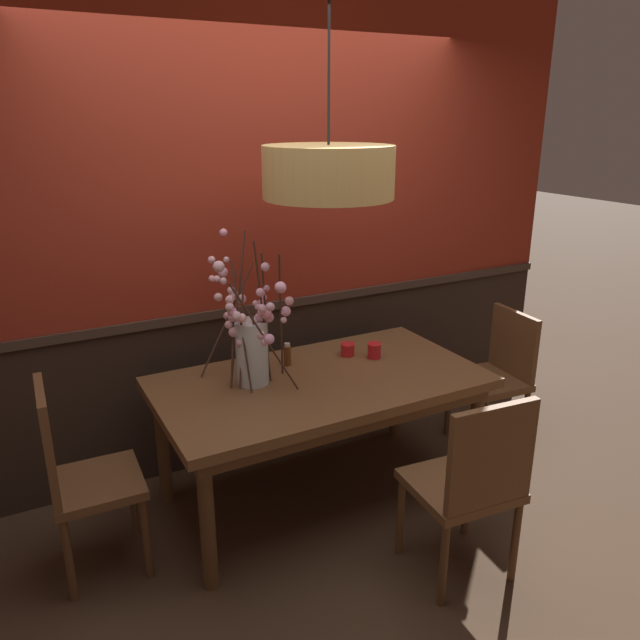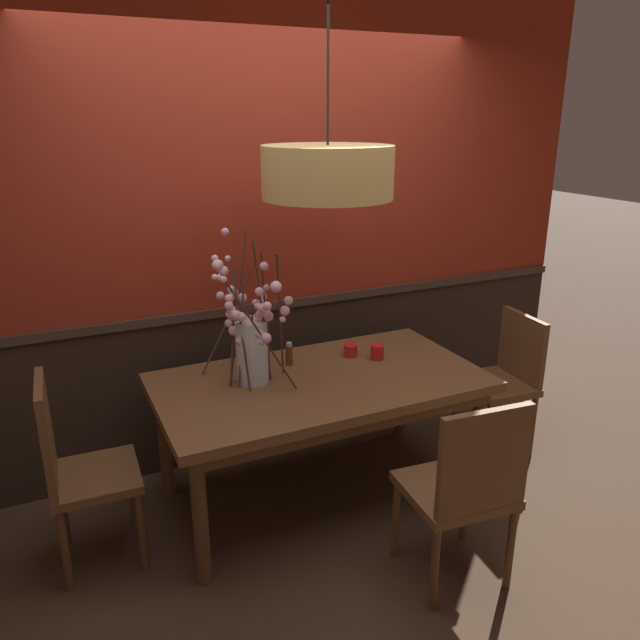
{
  "view_description": "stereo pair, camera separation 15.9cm",
  "coord_description": "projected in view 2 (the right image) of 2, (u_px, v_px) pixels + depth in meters",
  "views": [
    {
      "loc": [
        -1.41,
        -2.63,
        2.06
      ],
      "look_at": [
        0.0,
        0.0,
        1.05
      ],
      "focal_mm": 34.52,
      "sensor_mm": 36.0,
      "label": 1
    },
    {
      "loc": [
        -1.27,
        -2.7,
        2.06
      ],
      "look_at": [
        0.0,
        0.0,
        1.05
      ],
      "focal_mm": 34.52,
      "sensor_mm": 36.0,
      "label": 2
    }
  ],
  "objects": [
    {
      "name": "chair_near_side_right",
      "position": [
        465.0,
        485.0,
        2.68
      ],
      "size": [
        0.48,
        0.46,
        0.94
      ],
      "color": "brown",
      "rests_on": "ground"
    },
    {
      "name": "chair_head_east_end",
      "position": [
        506.0,
        375.0,
        3.85
      ],
      "size": [
        0.42,
        0.46,
        0.89
      ],
      "color": "brown",
      "rests_on": "ground"
    },
    {
      "name": "chair_head_west_end",
      "position": [
        76.0,
        465.0,
        2.82
      ],
      "size": [
        0.41,
        0.42,
        0.96
      ],
      "color": "brown",
      "rests_on": "ground"
    },
    {
      "name": "chair_far_side_left",
      "position": [
        230.0,
        365.0,
        3.98
      ],
      "size": [
        0.43,
        0.44,
        0.92
      ],
      "color": "brown",
      "rests_on": "ground"
    },
    {
      "name": "candle_holder_nearer_center",
      "position": [
        351.0,
        350.0,
        3.54
      ],
      "size": [
        0.08,
        0.08,
        0.07
      ],
      "color": "red",
      "rests_on": "dining_table"
    },
    {
      "name": "pendant_lamp",
      "position": [
        328.0,
        172.0,
        2.84
      ],
      "size": [
        0.61,
        0.61,
        1.31
      ],
      "color": "tan"
    },
    {
      "name": "back_wall",
      "position": [
        270.0,
        216.0,
        3.61
      ],
      "size": [
        4.29,
        0.14,
        2.99
      ],
      "color": "#2D2119",
      "rests_on": "ground"
    },
    {
      "name": "candle_holder_nearer_edge",
      "position": [
        377.0,
        351.0,
        3.49
      ],
      "size": [
        0.08,
        0.08,
        0.09
      ],
      "color": "red",
      "rests_on": "dining_table"
    },
    {
      "name": "vase_with_blossoms",
      "position": [
        251.0,
        341.0,
        3.14
      ],
      "size": [
        0.41,
        0.79,
        0.78
      ],
      "color": "silver",
      "rests_on": "dining_table"
    },
    {
      "name": "dining_table",
      "position": [
        320.0,
        392.0,
        3.28
      ],
      "size": [
        1.72,
        0.94,
        0.73
      ],
      "color": "brown",
      "rests_on": "ground"
    },
    {
      "name": "ground_plane",
      "position": [
        320.0,
        496.0,
        3.49
      ],
      "size": [
        24.0,
        24.0,
        0.0
      ],
      "primitive_type": "plane",
      "color": "#422D1E"
    },
    {
      "name": "chair_far_side_right",
      "position": [
        298.0,
        349.0,
        4.19
      ],
      "size": [
        0.42,
        0.43,
        0.95
      ],
      "color": "brown",
      "rests_on": "ground"
    },
    {
      "name": "condiment_bottle",
      "position": [
        289.0,
        354.0,
        3.41
      ],
      "size": [
        0.04,
        0.04,
        0.13
      ],
      "color": "brown",
      "rests_on": "dining_table"
    }
  ]
}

